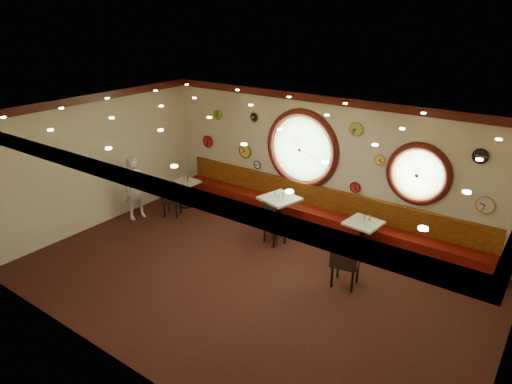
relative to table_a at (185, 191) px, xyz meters
name	(u,v)px	position (x,y,z in m)	size (l,w,h in m)	color
floor	(249,278)	(3.51, -1.88, -0.45)	(9.00, 6.00, 0.00)	black
ceiling	(248,120)	(3.51, -1.88, 2.75)	(9.00, 6.00, 0.02)	gold
wall_back	(324,163)	(3.51, 1.12, 1.15)	(9.00, 0.02, 3.20)	beige
wall_front	(118,276)	(3.51, -4.88, 1.15)	(9.00, 0.02, 3.20)	beige
wall_left	(98,161)	(-0.99, -1.88, 1.15)	(0.02, 6.00, 3.20)	beige
molding_back	(327,100)	(3.51, 1.07, 2.66)	(9.00, 0.10, 0.18)	#3E0F0B
molding_front	(107,171)	(3.51, -4.83, 2.66)	(9.00, 0.10, 0.18)	#3E0F0B
molding_left	(91,98)	(-0.94, -1.88, 2.66)	(0.10, 6.00, 0.18)	#3E0F0B
banquette_base	(315,225)	(3.51, 0.84, -0.35)	(8.00, 0.55, 0.20)	black
banquette_seat	(316,215)	(3.51, 0.84, -0.10)	(8.00, 0.55, 0.30)	#570C07
banquette_back	(321,197)	(3.51, 1.06, 0.30)	(8.00, 0.10, 0.55)	#5D1107
porthole_left_glass	(302,149)	(2.91, 1.12, 1.40)	(1.66, 1.66, 0.02)	#76AB67
porthole_left_frame	(302,149)	(2.91, 1.10, 1.40)	(1.98, 1.98, 0.18)	#3E0F0B
porthole_left_ring	(301,149)	(2.91, 1.07, 1.40)	(1.61, 1.61, 0.03)	gold
porthole_right_glass	(419,174)	(5.71, 1.12, 1.35)	(1.10, 1.10, 0.02)	#76AB67
porthole_right_frame	(418,174)	(5.71, 1.10, 1.35)	(1.38, 1.38, 0.18)	#3E0F0B
porthole_right_ring	(418,174)	(5.71, 1.07, 1.35)	(1.09, 1.09, 0.03)	gold
wall_clock_0	(254,117)	(1.51, 1.08, 2.00)	(0.24, 0.24, 0.03)	black
wall_clock_1	(481,156)	(6.81, 1.08, 1.95)	(0.28, 0.28, 0.03)	black
wall_clock_2	(380,160)	(4.86, 1.08, 1.50)	(0.22, 0.22, 0.03)	#E6DB4C
wall_clock_3	(485,205)	(7.06, 1.08, 1.00)	(0.34, 0.34, 0.03)	silver
wall_clock_4	(355,187)	(4.36, 1.08, 0.75)	(0.24, 0.24, 0.03)	red
wall_clock_5	(245,151)	(1.21, 1.08, 1.05)	(0.36, 0.36, 0.03)	yellow
wall_clock_6	(258,165)	(1.61, 1.08, 0.75)	(0.20, 0.20, 0.03)	silver
wall_clock_7	(218,115)	(0.31, 1.08, 1.90)	(0.26, 0.26, 0.03)	#69B323
wall_clock_8	(208,141)	(-0.09, 1.08, 1.10)	(0.32, 0.32, 0.03)	red
wall_clock_9	(356,129)	(4.26, 1.08, 2.10)	(0.30, 0.30, 0.03)	#9AB939
table_a	(185,191)	(0.00, 0.00, 0.00)	(0.69, 0.69, 0.71)	black
table_b	(279,210)	(2.87, 0.21, 0.11)	(0.97, 0.97, 0.87)	black
table_c	(362,234)	(4.92, 0.35, 0.04)	(0.77, 0.77, 0.77)	black
chair_a	(170,196)	(0.17, -0.72, 0.12)	(0.55, 0.55, 0.61)	black
chair_b	(272,221)	(3.08, -0.43, 0.13)	(0.53, 0.53, 0.62)	black
chair_c	(345,256)	(5.17, -1.08, 0.24)	(0.58, 0.58, 0.74)	black
condiment_a_salt	(184,179)	(-0.04, 0.02, 0.31)	(0.03, 0.03, 0.09)	silver
condiment_b_salt	(275,194)	(2.72, 0.25, 0.48)	(0.04, 0.04, 0.11)	#BABABE
condiment_c_salt	(364,218)	(4.89, 0.45, 0.38)	(0.04, 0.04, 0.11)	silver
condiment_a_pepper	(187,180)	(0.07, 0.02, 0.31)	(0.03, 0.03, 0.09)	silver
condiment_b_pepper	(279,197)	(2.89, 0.13, 0.49)	(0.04, 0.04, 0.11)	silver
condiment_c_pepper	(364,221)	(4.94, 0.32, 0.36)	(0.03, 0.03, 0.09)	silver
condiment_a_bottle	(188,179)	(0.08, 0.02, 0.33)	(0.05, 0.05, 0.15)	gold
condiment_b_bottle	(283,195)	(2.94, 0.24, 0.50)	(0.05, 0.05, 0.15)	yellow
condiment_c_bottle	(370,218)	(5.00, 0.47, 0.39)	(0.04, 0.04, 0.14)	orange
waiter	(135,188)	(-0.49, -1.26, 0.36)	(0.59, 0.39, 1.62)	silver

